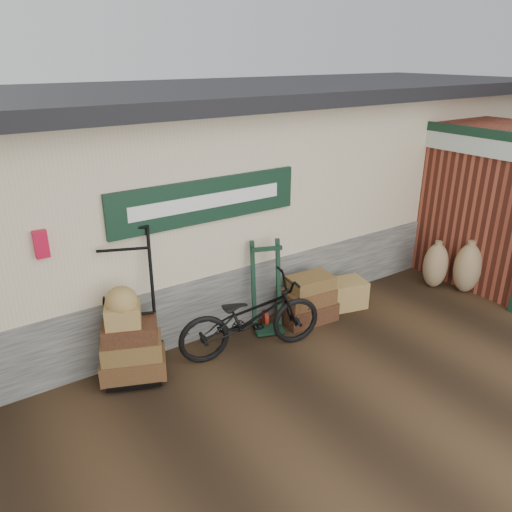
{
  "coord_description": "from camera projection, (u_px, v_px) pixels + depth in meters",
  "views": [
    {
      "loc": [
        -3.17,
        -4.36,
        3.67
      ],
      "look_at": [
        0.39,
        0.9,
        1.07
      ],
      "focal_mm": 35.0,
      "sensor_mm": 36.0,
      "label": 1
    }
  ],
  "objects": [
    {
      "name": "green_barrow",
      "position": [
        267.0,
        287.0,
        6.92
      ],
      "size": [
        0.58,
        0.53,
        1.3
      ],
      "primitive_type": null,
      "rotation": [
        0.0,
        0.0,
        -0.35
      ],
      "color": "black",
      "rests_on": "ground"
    },
    {
      "name": "suitcase_stack",
      "position": [
        308.0,
        298.0,
        7.25
      ],
      "size": [
        0.84,
        0.57,
        0.7
      ],
      "primitive_type": null,
      "rotation": [
        0.0,
        0.0,
        -0.09
      ],
      "color": "#361B11",
      "rests_on": "ground"
    },
    {
      "name": "ground",
      "position": [
        270.0,
        362.0,
        6.38
      ],
      "size": [
        80.0,
        80.0,
        0.0
      ],
      "primitive_type": "plane",
      "color": "black",
      "rests_on": "ground"
    },
    {
      "name": "brick_outbuilding",
      "position": [
        439.0,
        190.0,
        9.23
      ],
      "size": [
        1.71,
        4.51,
        2.62
      ],
      "color": "maroon",
      "rests_on": "ground"
    },
    {
      "name": "wicker_hamper",
      "position": [
        343.0,
        294.0,
        7.69
      ],
      "size": [
        0.74,
        0.57,
        0.43
      ],
      "primitive_type": "cube",
      "rotation": [
        0.0,
        0.0,
        -0.24
      ],
      "color": "olive",
      "rests_on": "ground"
    },
    {
      "name": "burlap_sack_left",
      "position": [
        435.0,
        265.0,
        8.29
      ],
      "size": [
        0.59,
        0.55,
        0.76
      ],
      "primitive_type": "ellipsoid",
      "rotation": [
        0.0,
        0.0,
        0.39
      ],
      "color": "olive",
      "rests_on": "ground"
    },
    {
      "name": "burlap_sack_right",
      "position": [
        468.0,
        268.0,
        8.11
      ],
      "size": [
        0.6,
        0.53,
        0.83
      ],
      "primitive_type": "ellipsoid",
      "rotation": [
        0.0,
        0.0,
        0.2
      ],
      "color": "olive",
      "rests_on": "ground"
    },
    {
      "name": "station_building",
      "position": [
        170.0,
        193.0,
        7.86
      ],
      "size": [
        14.4,
        4.1,
        3.2
      ],
      "color": "#4C4C47",
      "rests_on": "ground"
    },
    {
      "name": "porter_trolley",
      "position": [
        128.0,
        304.0,
        5.88
      ],
      "size": [
        1.11,
        0.99,
        1.84
      ],
      "primitive_type": null,
      "rotation": [
        0.0,
        0.0,
        -0.39
      ],
      "color": "black",
      "rests_on": "ground"
    },
    {
      "name": "bicycle",
      "position": [
        251.0,
        313.0,
        6.4
      ],
      "size": [
        1.07,
        2.04,
        1.13
      ],
      "primitive_type": "imported",
      "rotation": [
        0.0,
        0.0,
        1.36
      ],
      "color": "black",
      "rests_on": "ground"
    }
  ]
}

